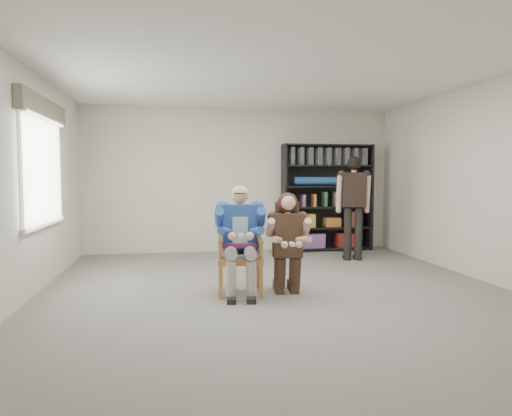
{
  "coord_description": "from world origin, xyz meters",
  "views": [
    {
      "loc": [
        -1.24,
        -5.38,
        1.47
      ],
      "look_at": [
        -0.2,
        0.6,
        1.05
      ],
      "focal_mm": 32.0,
      "sensor_mm": 36.0,
      "label": 1
    }
  ],
  "objects": [
    {
      "name": "room_shell",
      "position": [
        0.0,
        0.0,
        1.4
      ],
      "size": [
        6.0,
        7.0,
        2.8
      ],
      "primitive_type": null,
      "color": "silver",
      "rests_on": "ground"
    },
    {
      "name": "floor",
      "position": [
        0.0,
        0.0,
        0.0
      ],
      "size": [
        6.0,
        7.0,
        0.01
      ],
      "primitive_type": "cube",
      "color": "slate",
      "rests_on": "ground"
    },
    {
      "name": "window_left",
      "position": [
        -2.95,
        1.0,
        1.63
      ],
      "size": [
        0.16,
        2.0,
        1.75
      ],
      "primitive_type": null,
      "color": "white",
      "rests_on": "room_shell"
    },
    {
      "name": "armchair",
      "position": [
        -0.47,
        0.2,
        0.53
      ],
      "size": [
        0.67,
        0.65,
        1.06
      ],
      "primitive_type": null,
      "rotation": [
        0.0,
        0.0,
        -0.11
      ],
      "color": "#AD843E",
      "rests_on": "floor"
    },
    {
      "name": "seated_man",
      "position": [
        -0.47,
        0.2,
        0.69
      ],
      "size": [
        0.68,
        0.88,
        1.38
      ],
      "primitive_type": null,
      "rotation": [
        0.0,
        0.0,
        -0.11
      ],
      "color": "#2A4C8F",
      "rests_on": "floor"
    },
    {
      "name": "kneeling_woman",
      "position": [
        0.11,
        0.08,
        0.63
      ],
      "size": [
        0.62,
        0.9,
        1.26
      ],
      "primitive_type": null,
      "rotation": [
        0.0,
        0.0,
        -0.11
      ],
      "color": "#39271A",
      "rests_on": "floor"
    },
    {
      "name": "bookshelf",
      "position": [
        1.7,
        3.28,
        1.05
      ],
      "size": [
        1.8,
        0.38,
        2.1
      ],
      "primitive_type": null,
      "color": "black",
      "rests_on": "floor"
    },
    {
      "name": "standing_man",
      "position": [
        1.8,
        2.15,
        0.9
      ],
      "size": [
        0.6,
        0.39,
        1.81
      ],
      "primitive_type": null,
      "rotation": [
        0.0,
        0.0,
        -0.15
      ],
      "color": "black",
      "rests_on": "floor"
    }
  ]
}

